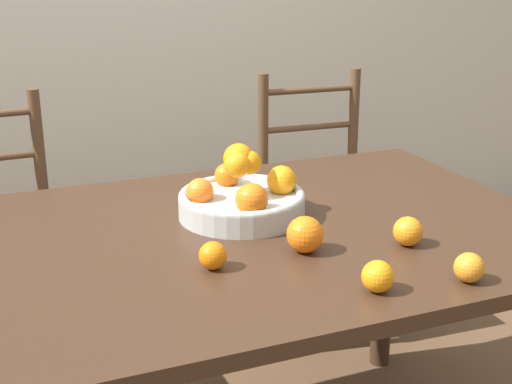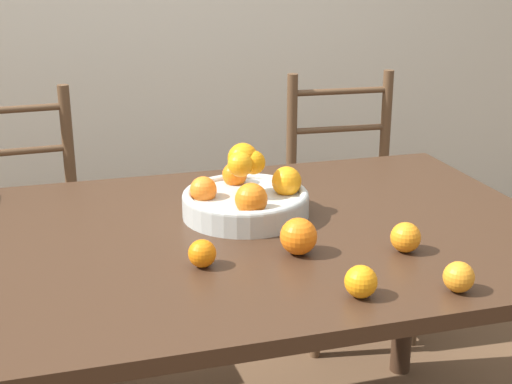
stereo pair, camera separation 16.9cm
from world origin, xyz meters
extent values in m
cube|color=#382316|center=(0.00, 0.00, 0.75)|extent=(1.64, 1.01, 0.03)
cylinder|color=#382316|center=(0.74, 0.43, 0.37)|extent=(0.07, 0.07, 0.73)
cylinder|color=#B2B7B2|center=(0.09, 0.10, 0.80)|extent=(0.32, 0.32, 0.05)
torus|color=#B2B7B2|center=(0.09, 0.10, 0.82)|extent=(0.32, 0.32, 0.02)
sphere|color=orange|center=(0.20, 0.09, 0.85)|extent=(0.08, 0.08, 0.08)
sphere|color=orange|center=(0.09, 0.20, 0.85)|extent=(0.07, 0.07, 0.07)
sphere|color=orange|center=(-0.01, 0.11, 0.84)|extent=(0.07, 0.07, 0.07)
sphere|color=orange|center=(0.08, -0.01, 0.85)|extent=(0.08, 0.08, 0.08)
sphere|color=orange|center=(0.11, 0.10, 0.91)|extent=(0.06, 0.06, 0.06)
sphere|color=orange|center=(0.09, 0.11, 0.92)|extent=(0.08, 0.08, 0.08)
sphere|color=orange|center=(0.08, 0.09, 0.91)|extent=(0.06, 0.06, 0.06)
sphere|color=orange|center=(0.38, -0.22, 0.80)|extent=(0.07, 0.07, 0.07)
sphere|color=orange|center=(0.14, -0.16, 0.81)|extent=(0.08, 0.08, 0.08)
sphere|color=orange|center=(0.38, -0.43, 0.80)|extent=(0.06, 0.06, 0.06)
sphere|color=orange|center=(-0.08, -0.17, 0.80)|extent=(0.06, 0.06, 0.06)
sphere|color=orange|center=(0.19, -0.39, 0.80)|extent=(0.06, 0.06, 0.06)
cylinder|color=#513823|center=(-0.30, 0.59, 0.23)|extent=(0.04, 0.04, 0.45)
cylinder|color=#513823|center=(-0.32, 0.95, 0.49)|extent=(0.04, 0.04, 0.98)
cylinder|color=#513823|center=(0.48, 0.59, 0.23)|extent=(0.04, 0.04, 0.45)
cylinder|color=#513823|center=(0.86, 0.57, 0.23)|extent=(0.04, 0.04, 0.45)
cylinder|color=#513823|center=(0.50, 0.95, 0.49)|extent=(0.04, 0.04, 0.98)
cylinder|color=#513823|center=(0.88, 0.93, 0.49)|extent=(0.04, 0.04, 0.98)
cube|color=#513823|center=(0.68, 0.76, 0.47)|extent=(0.44, 0.42, 0.04)
cylinder|color=#513823|center=(0.69, 0.94, 0.61)|extent=(0.38, 0.04, 0.02)
cylinder|color=#513823|center=(0.69, 0.94, 0.76)|extent=(0.38, 0.04, 0.02)
cylinder|color=#513823|center=(0.69, 0.94, 0.90)|extent=(0.38, 0.04, 0.02)
camera|label=1|loc=(-0.51, -1.48, 1.41)|focal=50.00mm
camera|label=2|loc=(-0.35, -1.54, 1.41)|focal=50.00mm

